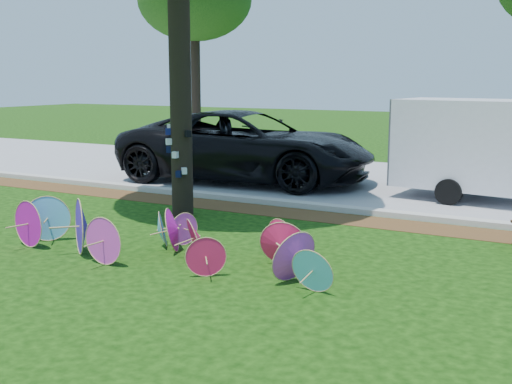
# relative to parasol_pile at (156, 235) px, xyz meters

# --- Properties ---
(ground) EXTENTS (90.00, 90.00, 0.00)m
(ground) POSITION_rel_parasol_pile_xyz_m (0.46, -0.42, -0.38)
(ground) COLOR black
(ground) RESTS_ON ground
(mulch_strip) EXTENTS (90.00, 1.00, 0.01)m
(mulch_strip) POSITION_rel_parasol_pile_xyz_m (0.46, 4.08, -0.37)
(mulch_strip) COLOR #472D16
(mulch_strip) RESTS_ON ground
(curb) EXTENTS (90.00, 0.30, 0.12)m
(curb) POSITION_rel_parasol_pile_xyz_m (0.46, 4.78, -0.32)
(curb) COLOR #B7B5AD
(curb) RESTS_ON ground
(street) EXTENTS (90.00, 8.00, 0.01)m
(street) POSITION_rel_parasol_pile_xyz_m (0.46, 8.93, -0.37)
(street) COLOR gray
(street) RESTS_ON ground
(parasol_pile) EXTENTS (5.93, 1.90, 0.93)m
(parasol_pile) POSITION_rel_parasol_pile_xyz_m (0.00, 0.00, 0.00)
(parasol_pile) COLOR #5ABBE6
(parasol_pile) RESTS_ON ground
(black_van) EXTENTS (7.25, 3.87, 1.94)m
(black_van) POSITION_rel_parasol_pile_xyz_m (-2.44, 7.32, 0.59)
(black_van) COLOR black
(black_van) RESTS_ON ground
(cargo_trailer) EXTENTS (3.10, 2.17, 2.64)m
(cargo_trailer) POSITION_rel_parasol_pile_xyz_m (3.30, 7.49, 0.94)
(cargo_trailer) COLOR silver
(cargo_trailer) RESTS_ON ground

